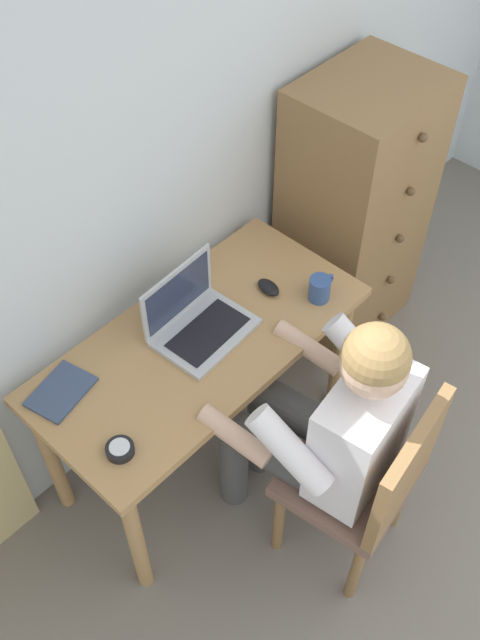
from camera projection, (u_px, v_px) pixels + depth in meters
wall_back at (182, 132)px, 2.41m from camera, size 4.80×0.05×2.50m
desk at (201, 359)px, 2.58m from camera, size 1.23×0.59×0.72m
dresser at (354, 213)px, 3.09m from camera, size 0.56×0.48×1.24m
chair at (368, 479)px, 2.38m from camera, size 0.47×0.45×0.89m
person_seated at (326, 422)px, 2.32m from camera, size 0.58×0.62×1.21m
laptop at (196, 319)px, 2.49m from camera, size 0.35×0.27×0.24m
computer_mouse at (268, 287)px, 2.64m from camera, size 0.07×0.11×0.03m
desk_clock at (120, 449)px, 2.19m from camera, size 0.09×0.09×0.03m
notebook_pad at (61, 391)px, 2.35m from camera, size 0.24×0.19×0.01m
coffee_mug at (320, 288)px, 2.60m from camera, size 0.12×0.08×0.09m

